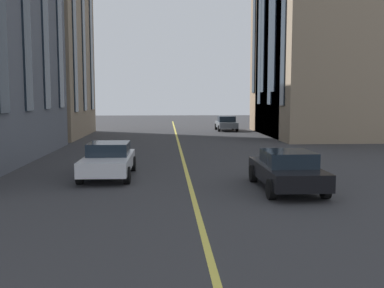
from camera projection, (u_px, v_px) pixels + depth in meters
name	position (u px, v px, depth m)	size (l,w,h in m)	color
lane_centre_line	(186.00, 171.00, 19.41)	(80.00, 0.16, 0.01)	#D8C64C
car_black_oncoming	(287.00, 170.00, 15.34)	(4.40, 1.95, 1.37)	black
car_white_trailing	(109.00, 159.00, 17.86)	(4.40, 1.95, 1.37)	silver
car_grey_parked_a	(226.00, 123.00, 42.74)	(3.90, 1.89, 1.40)	slate
building_right_near	(334.00, 20.00, 35.52)	(11.93, 10.21, 18.59)	gray
building_left_far	(8.00, 43.00, 35.63)	(10.91, 11.93, 15.04)	gray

